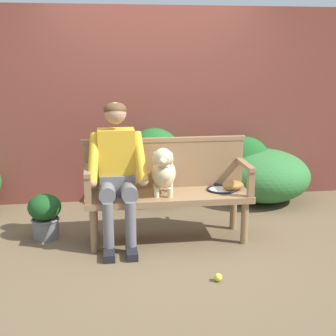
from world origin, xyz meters
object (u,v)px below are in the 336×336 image
object	(u,v)px
tennis_racket	(221,188)
baseball_glove	(233,185)
tennis_ball	(218,277)
potted_plant	(45,214)
garden_bench	(168,200)
person_seated	(117,168)
dog_on_bench	(163,171)

from	to	relation	value
tennis_racket	baseball_glove	xyz separation A→B (m)	(0.12, -0.04, 0.04)
baseball_glove	tennis_ball	xyz separation A→B (m)	(-0.37, -0.94, -0.48)
tennis_racket	baseball_glove	distance (m)	0.13
tennis_ball	potted_plant	xyz separation A→B (m)	(-1.46, 1.12, 0.21)
tennis_racket	tennis_ball	bearing A→B (deg)	-104.77
baseball_glove	tennis_ball	world-z (taller)	baseball_glove
garden_bench	person_seated	xyz separation A→B (m)	(-0.48, -0.01, 0.33)
tennis_racket	tennis_ball	distance (m)	1.10
garden_bench	tennis_ball	bearing A→B (deg)	-73.26
garden_bench	dog_on_bench	bearing A→B (deg)	-131.68
tennis_ball	garden_bench	bearing A→B (deg)	106.74
dog_on_bench	tennis_racket	distance (m)	0.64
dog_on_bench	potted_plant	bearing A→B (deg)	166.72
garden_bench	baseball_glove	xyz separation A→B (m)	(0.65, 0.03, 0.11)
person_seated	potted_plant	xyz separation A→B (m)	(-0.70, 0.22, -0.49)
person_seated	garden_bench	bearing A→B (deg)	1.66
dog_on_bench	tennis_racket	size ratio (longest dim) A/B	0.84
dog_on_bench	potted_plant	xyz separation A→B (m)	(-1.13, 0.27, -0.46)
garden_bench	tennis_ball	xyz separation A→B (m)	(0.27, -0.91, -0.37)
garden_bench	potted_plant	world-z (taller)	garden_bench
dog_on_bench	baseball_glove	world-z (taller)	dog_on_bench
person_seated	baseball_glove	world-z (taller)	person_seated
person_seated	potted_plant	world-z (taller)	person_seated
person_seated	baseball_glove	distance (m)	1.15
tennis_racket	person_seated	bearing A→B (deg)	-175.69
tennis_ball	potted_plant	world-z (taller)	potted_plant
person_seated	tennis_ball	bearing A→B (deg)	-50.06
garden_bench	tennis_ball	world-z (taller)	garden_bench
garden_bench	potted_plant	size ratio (longest dim) A/B	3.53
garden_bench	tennis_ball	size ratio (longest dim) A/B	23.84
garden_bench	tennis_ball	distance (m)	1.02
baseball_glove	tennis_racket	bearing A→B (deg)	143.42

